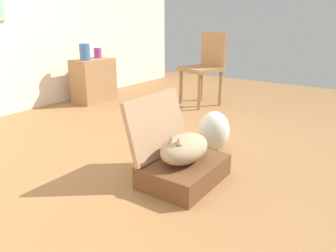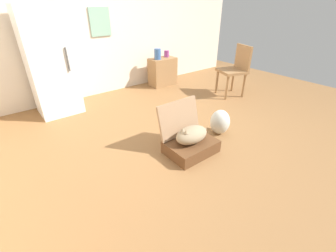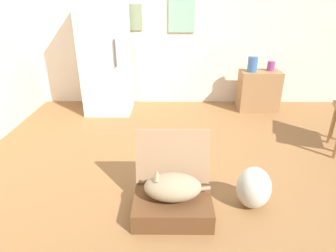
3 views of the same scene
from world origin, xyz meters
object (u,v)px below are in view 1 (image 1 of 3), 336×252
Objects in this scene: plastic_bag_white at (214,131)px; vase_short at (98,53)px; vase_tall at (85,52)px; cat at (184,148)px; side_table at (94,80)px; chair at (205,65)px; suitcase_base at (184,171)px.

vase_short is (0.80, 2.28, 0.48)m from plastic_bag_white.
plastic_bag_white is 2.33m from vase_tall.
cat is 2.68m from side_table.
side_table is 2.73× the size of vase_tall.
vase_short reaches higher than cat.
side_table is 1.58m from chair.
side_table is at bearing 73.60° from plastic_bag_white.
suitcase_base is 2.85m from vase_short.
chair is (0.60, -1.41, -0.13)m from vase_short.
vase_tall is at bearing -127.94° from chair.
side_table is (0.66, 2.24, 0.12)m from plastic_bag_white.
suitcase_base is 1.02× the size of side_table.
cat reaches higher than suitcase_base.
side_table is (1.32, 2.34, 0.04)m from cat.
vase_tall reaches higher than suitcase_base.
cat is at bearing -46.26° from chair.
plastic_bag_white is at bearing -106.40° from side_table.
suitcase_base is at bearing -3.71° from cat.
vase_tall is (-0.15, -0.03, 0.41)m from side_table.
chair reaches higher than cat.
side_table is at bearing -132.94° from chair.
plastic_bag_white is 2.59× the size of vase_short.
cat is at bearing 176.29° from suitcase_base.
chair is (2.06, 0.97, 0.28)m from cat.
vase_tall is 1.62m from chair.
suitcase_base is 2.66m from vase_tall.
vase_short reaches higher than side_table.
cat is (-0.01, 0.00, 0.18)m from suitcase_base.
cat is 2.29m from chair.
suitcase_base is at bearing -116.75° from vase_tall.
suitcase_base is 4.41× the size of vase_short.
plastic_bag_white is 1.64× the size of vase_tall.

